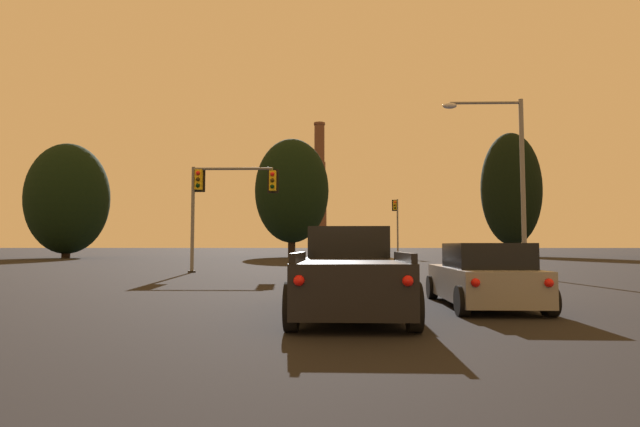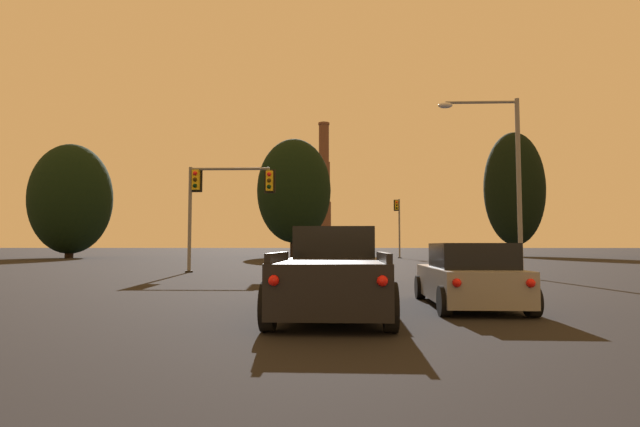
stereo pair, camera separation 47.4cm
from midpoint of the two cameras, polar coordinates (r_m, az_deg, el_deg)
pickup_truck_center_lane_second at (r=10.62m, az=2.78°, el=-6.81°), size 2.25×5.53×1.82m
sedan_center_lane_front at (r=17.72m, az=2.70°, el=-6.00°), size 2.15×4.76×1.43m
hatchback_right_lane_second at (r=11.87m, az=17.73°, el=-6.98°), size 1.96×4.13×1.44m
traffic_light_far_right at (r=55.68m, az=9.16°, el=-0.69°), size 0.78×0.50×6.52m
traffic_light_overhead_left at (r=26.35m, az=-11.00°, el=2.42°), size 4.63×0.50×5.47m
street_lamp at (r=23.62m, az=20.88°, el=5.22°), size 3.58×0.36×7.91m
smokestack at (r=166.07m, az=0.53°, el=1.63°), size 7.51×7.51×42.65m
treeline_right_mid at (r=69.64m, az=21.49°, el=2.66°), size 7.70×6.93×16.16m
treeline_center_right at (r=62.11m, az=-2.78°, el=2.61°), size 9.15×8.24×14.70m
treeline_far_left at (r=62.75m, az=-26.40°, el=1.51°), size 9.04×8.14×12.87m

